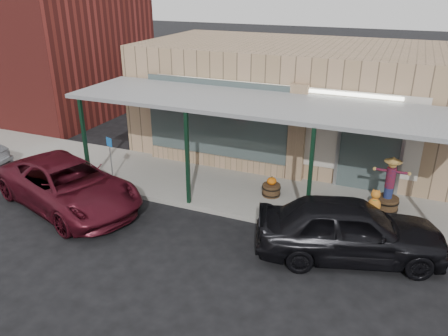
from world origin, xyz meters
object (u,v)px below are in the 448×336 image
at_px(handicap_sign, 110,153).
at_px(parked_sedan, 350,229).
at_px(barrel_scarecrow, 388,193).
at_px(barrel_pumpkin, 271,189).
at_px(car_maroon, 68,185).

height_order(handicap_sign, parked_sedan, handicap_sign).
distance_m(barrel_scarecrow, parked_sedan, 2.63).
height_order(barrel_pumpkin, handicap_sign, handicap_sign).
relative_size(barrel_scarecrow, barrel_pumpkin, 2.35).
bearing_deg(parked_sedan, barrel_pumpkin, 33.16).
height_order(barrel_scarecrow, car_maroon, barrel_scarecrow).
relative_size(barrel_pumpkin, car_maroon, 0.14).
height_order(barrel_pumpkin, car_maroon, car_maroon).
distance_m(barrel_scarecrow, barrel_pumpkin, 3.42).
height_order(barrel_scarecrow, parked_sedan, barrel_scarecrow).
relative_size(barrel_scarecrow, parked_sedan, 0.35).
height_order(barrel_pumpkin, parked_sedan, parked_sedan).
bearing_deg(barrel_pumpkin, handicap_sign, -170.85).
height_order(handicap_sign, car_maroon, handicap_sign).
bearing_deg(barrel_pumpkin, car_maroon, -153.15).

